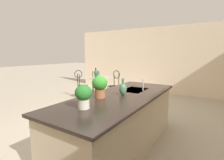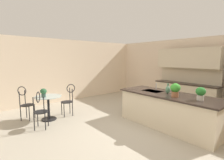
{
  "view_description": "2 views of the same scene",
  "coord_description": "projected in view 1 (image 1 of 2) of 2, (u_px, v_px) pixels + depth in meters",
  "views": [
    {
      "loc": [
        2.73,
        2.23,
        1.62
      ],
      "look_at": [
        -1.35,
        -0.37,
        0.87
      ],
      "focal_mm": 27.15,
      "sensor_mm": 36.0,
      "label": 1
    },
    {
      "loc": [
        2.77,
        -3.23,
        1.9
      ],
      "look_at": [
        -1.18,
        0.05,
        1.22
      ],
      "focal_mm": 26.88,
      "sensor_mm": 36.0,
      "label": 2
    }
  ],
  "objects": [
    {
      "name": "potted_plant_on_table",
      "position": [
        96.0,
        73.0,
        6.37
      ],
      "size": [
        0.18,
        0.18,
        0.26
      ],
      "color": "#385147",
      "rests_on": "bistro_table"
    },
    {
      "name": "potted_plant_counter_far",
      "position": [
        83.0,
        95.0,
        2.16
      ],
      "size": [
        0.22,
        0.22,
        0.31
      ],
      "color": "beige",
      "rests_on": "kitchen_island"
    },
    {
      "name": "kitchen_island",
      "position": [
        120.0,
        121.0,
        2.93
      ],
      "size": [
        2.8,
        1.06,
        0.92
      ],
      "color": "beige",
      "rests_on": "ground"
    },
    {
      "name": "potted_plant_counter_near",
      "position": [
        100.0,
        85.0,
        2.69
      ],
      "size": [
        0.25,
        0.25,
        0.35
      ],
      "color": "#9E603D",
      "rests_on": "kitchen_island"
    },
    {
      "name": "wall_left_window",
      "position": [
        157.0,
        60.0,
        7.05
      ],
      "size": [
        0.12,
        7.8,
        2.7
      ],
      "primitive_type": "cube",
      "color": "beige",
      "rests_on": "ground"
    },
    {
      "name": "chair_near_window",
      "position": [
        114.0,
        83.0,
        6.02
      ],
      "size": [
        0.43,
        0.5,
        1.04
      ],
      "color": "black",
      "rests_on": "ground"
    },
    {
      "name": "ground_plane",
      "position": [
        93.0,
        128.0,
        3.71
      ],
      "size": [
        40.0,
        40.0,
        0.0
      ],
      "primitive_type": "plane",
      "color": "#B2A893"
    },
    {
      "name": "chair_by_island",
      "position": [
        96.0,
        79.0,
        7.05
      ],
      "size": [
        0.54,
        0.54,
        1.04
      ],
      "color": "black",
      "rests_on": "ground"
    },
    {
      "name": "sink_faucet",
      "position": [
        143.0,
        85.0,
        3.21
      ],
      "size": [
        0.02,
        0.02,
        0.22
      ],
      "primitive_type": "cylinder",
      "color": "#B2B5BA",
      "rests_on": "kitchen_island"
    },
    {
      "name": "chair_toward_desk",
      "position": [
        81.0,
        83.0,
        6.12
      ],
      "size": [
        0.53,
        0.53,
        1.04
      ],
      "color": "black",
      "rests_on": "ground"
    },
    {
      "name": "bistro_table",
      "position": [
        100.0,
        85.0,
        6.39
      ],
      "size": [
        0.8,
        0.8,
        0.74
      ],
      "color": "black",
      "rests_on": "ground"
    },
    {
      "name": "vase_on_counter",
      "position": [
        123.0,
        89.0,
        2.88
      ],
      "size": [
        0.13,
        0.13,
        0.29
      ],
      "color": "#4C7A5B",
      "rests_on": "kitchen_island"
    }
  ]
}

